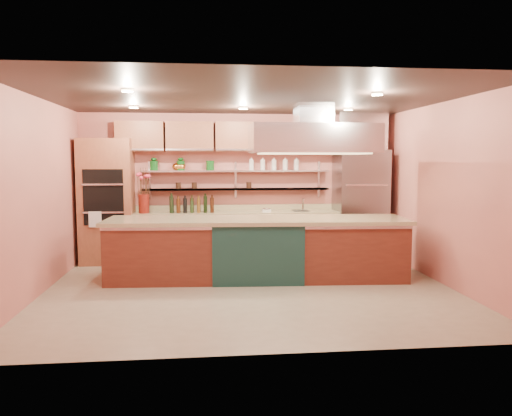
{
  "coord_description": "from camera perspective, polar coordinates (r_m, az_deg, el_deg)",
  "views": [
    {
      "loc": [
        -0.67,
        -7.23,
        1.92
      ],
      "look_at": [
        0.2,
        1.0,
        1.11
      ],
      "focal_mm": 35.0,
      "sensor_mm": 36.0,
      "label": 1
    }
  ],
  "objects": [
    {
      "name": "wall_front",
      "position": [
        4.81,
        2.08,
        -0.67
      ],
      "size": [
        6.0,
        0.04,
        2.8
      ],
      "primitive_type": "cube",
      "color": "#BD6659",
      "rests_on": "floor"
    },
    {
      "name": "wall_right",
      "position": [
        8.13,
        20.88,
        1.52
      ],
      "size": [
        0.04,
        5.0,
        2.8
      ],
      "primitive_type": "cube",
      "color": "#BD6659",
      "rests_on": "floor"
    },
    {
      "name": "upper_cabinets",
      "position": [
        9.58,
        -2.01,
        8.13
      ],
      "size": [
        4.6,
        0.36,
        0.55
      ],
      "primitive_type": "cube",
      "color": "brown",
      "rests_on": "wall_back"
    },
    {
      "name": "wall_back",
      "position": [
        9.77,
        -2.07,
        2.5
      ],
      "size": [
        6.0,
        0.04,
        2.8
      ],
      "primitive_type": "cube",
      "color": "#BD6659",
      "rests_on": "floor"
    },
    {
      "name": "flower_vase",
      "position": [
        9.48,
        -12.69,
        0.49
      ],
      "size": [
        0.21,
        0.21,
        0.35
      ],
      "primitive_type": "cylinder",
      "rotation": [
        0.0,
        0.0,
        -0.08
      ],
      "color": "#5F140E",
      "rests_on": "back_counter"
    },
    {
      "name": "oil_bottle_cluster",
      "position": [
        9.42,
        -7.33,
        0.34
      ],
      "size": [
        0.9,
        0.55,
        0.28
      ],
      "primitive_type": "cube",
      "rotation": [
        0.0,
        0.0,
        0.38
      ],
      "color": "black",
      "rests_on": "back_counter"
    },
    {
      "name": "kitchen_scale",
      "position": [
        9.5,
        1.2,
        -0.15
      ],
      "size": [
        0.2,
        0.18,
        0.09
      ],
      "primitive_type": "cube",
      "rotation": [
        0.0,
        0.0,
        -0.42
      ],
      "color": "silver",
      "rests_on": "back_counter"
    },
    {
      "name": "ceiling_downlights",
      "position": [
        7.51,
        -0.86,
        12.06
      ],
      "size": [
        4.0,
        2.8,
        0.02
      ],
      "primitive_type": "cube",
      "color": "#FFE5A5",
      "rests_on": "ceiling"
    },
    {
      "name": "island",
      "position": [
        8.06,
        0.11,
        -4.66
      ],
      "size": [
        4.75,
        1.29,
        0.98
      ],
      "primitive_type": "cube",
      "rotation": [
        0.0,
        0.0,
        -0.06
      ],
      "color": "maroon",
      "rests_on": "floor"
    },
    {
      "name": "ceiling",
      "position": [
        7.31,
        -0.71,
        12.47
      ],
      "size": [
        6.0,
        5.0,
        0.02
      ],
      "primitive_type": "cube",
      "color": "black",
      "rests_on": "wall_back"
    },
    {
      "name": "green_canister",
      "position": [
        9.6,
        -5.27,
        4.85
      ],
      "size": [
        0.2,
        0.2,
        0.18
      ],
      "primitive_type": "cylinder",
      "rotation": [
        0.0,
        0.0,
        -0.38
      ],
      "color": "#0E4514",
      "rests_on": "wall_shelf_upper"
    },
    {
      "name": "oven_stack",
      "position": [
        9.61,
        -16.66,
        0.73
      ],
      "size": [
        0.95,
        0.64,
        2.3
      ],
      "primitive_type": "cube",
      "color": "brown",
      "rests_on": "floor"
    },
    {
      "name": "refrigerator",
      "position": [
        9.88,
        11.81,
        0.39
      ],
      "size": [
        0.95,
        0.72,
        2.1
      ],
      "primitive_type": "cube",
      "color": "gray",
      "rests_on": "floor"
    },
    {
      "name": "bar_faucet",
      "position": [
        9.71,
        5.39,
        0.39
      ],
      "size": [
        0.04,
        0.04,
        0.24
      ],
      "primitive_type": "cylinder",
      "rotation": [
        0.0,
        0.0,
        -0.33
      ],
      "color": "silver",
      "rests_on": "back_counter"
    },
    {
      "name": "wall_shelf_upper",
      "position": [
        9.62,
        -2.32,
        4.25
      ],
      "size": [
        3.6,
        0.26,
        0.03
      ],
      "primitive_type": "cube",
      "color": "silver",
      "rests_on": "wall_back"
    },
    {
      "name": "wall_shelf_lower",
      "position": [
        9.64,
        -2.31,
        2.16
      ],
      "size": [
        3.6,
        0.26,
        0.03
      ],
      "primitive_type": "cube",
      "color": "silver",
      "rests_on": "wall_back"
    },
    {
      "name": "floor",
      "position": [
        7.51,
        -0.69,
        -9.33
      ],
      "size": [
        6.0,
        5.0,
        0.02
      ],
      "primitive_type": "cube",
      "color": "gray",
      "rests_on": "ground"
    },
    {
      "name": "range_hood",
      "position": [
        8.08,
        6.53,
        7.86
      ],
      "size": [
        2.0,
        1.0,
        0.45
      ],
      "primitive_type": "cube",
      "color": "silver",
      "rests_on": "ceiling"
    },
    {
      "name": "back_counter",
      "position": [
        9.56,
        -2.22,
        -3.2
      ],
      "size": [
        3.84,
        0.64,
        0.93
      ],
      "primitive_type": "cube",
      "color": "tan",
      "rests_on": "floor"
    },
    {
      "name": "copper_kettle",
      "position": [
        9.61,
        -9.04,
        4.7
      ],
      "size": [
        0.19,
        0.19,
        0.14
      ],
      "primitive_type": "ellipsoid",
      "rotation": [
        0.0,
        0.0,
        0.05
      ],
      "color": "#CA772E",
      "rests_on": "wall_shelf_upper"
    },
    {
      "name": "wall_left",
      "position": [
        7.61,
        -23.81,
        1.16
      ],
      "size": [
        0.04,
        5.0,
        2.8
      ],
      "primitive_type": "cube",
      "color": "#BD6659",
      "rests_on": "floor"
    }
  ]
}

